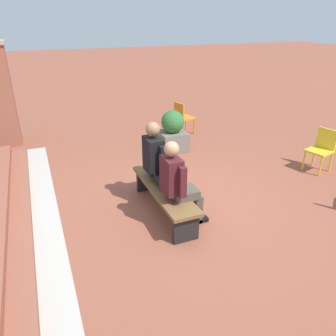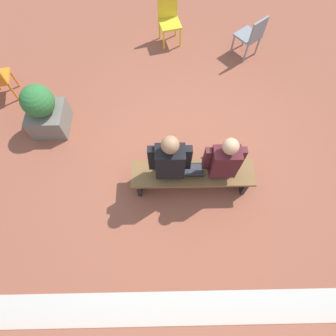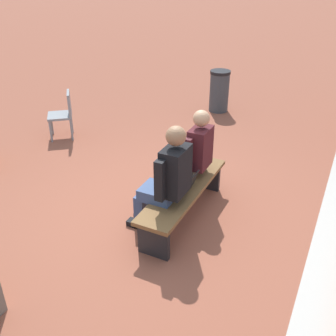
# 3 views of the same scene
# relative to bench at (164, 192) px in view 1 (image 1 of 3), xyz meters

# --- Properties ---
(ground_plane) EXTENTS (60.00, 60.00, 0.00)m
(ground_plane) POSITION_rel_bench_xyz_m (0.03, -0.36, -0.35)
(ground_plane) COLOR brown
(concrete_strip) EXTENTS (7.44, 0.40, 0.01)m
(concrete_strip) POSITION_rel_bench_xyz_m (0.00, 1.75, -0.35)
(concrete_strip) COLOR #B7B2A8
(concrete_strip) RESTS_ON ground
(brick_pillar_right_of_steps) EXTENTS (0.64, 0.64, 2.36)m
(brick_pillar_right_of_steps) POSITION_rel_bench_xyz_m (4.32, 2.32, 0.84)
(brick_pillar_right_of_steps) COLOR #93513D
(brick_pillar_right_of_steps) RESTS_ON ground
(bench) EXTENTS (1.80, 0.44, 0.45)m
(bench) POSITION_rel_bench_xyz_m (0.00, 0.00, 0.00)
(bench) COLOR brown
(bench) RESTS_ON ground
(person_student) EXTENTS (0.53, 0.67, 1.33)m
(person_student) POSITION_rel_bench_xyz_m (-0.38, -0.07, 0.36)
(person_student) COLOR #4C473D
(person_student) RESTS_ON ground
(person_adult) EXTENTS (0.57, 0.72, 1.40)m
(person_adult) POSITION_rel_bench_xyz_m (0.34, -0.07, 0.38)
(person_adult) COLOR #384C75
(person_adult) RESTS_ON ground
(laptop) EXTENTS (0.32, 0.29, 0.21)m
(laptop) POSITION_rel_bench_xyz_m (0.01, 0.01, 0.15)
(laptop) COLOR black
(laptop) RESTS_ON bench
(plastic_chair_far_left) EXTENTS (0.50, 0.50, 0.84)m
(plastic_chair_far_left) POSITION_rel_bench_xyz_m (3.38, -1.89, 0.13)
(plastic_chair_far_left) COLOR orange
(plastic_chair_far_left) RESTS_ON ground
(plastic_chair_far_right) EXTENTS (0.51, 0.51, 0.84)m
(plastic_chair_far_right) POSITION_rel_bench_xyz_m (0.28, -3.49, 0.13)
(plastic_chair_far_right) COLOR gold
(plastic_chair_far_right) RESTS_ON ground
(planter) EXTENTS (0.60, 0.60, 0.94)m
(planter) POSITION_rel_bench_xyz_m (2.40, -1.18, 0.08)
(planter) COLOR #6B665B
(planter) RESTS_ON ground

